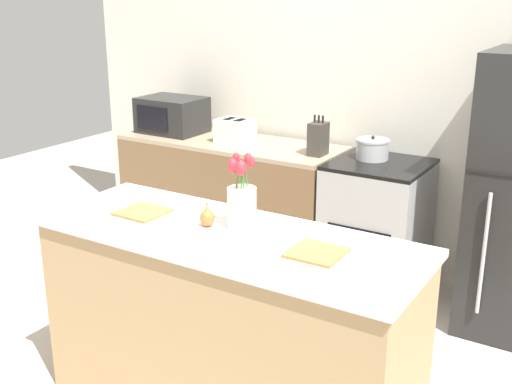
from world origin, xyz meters
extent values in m
cube|color=silver|center=(0.00, 2.00, 1.35)|extent=(5.20, 0.08, 2.70)
cube|color=tan|center=(0.00, 0.00, 0.45)|extent=(1.76, 0.62, 0.90)
cube|color=silver|center=(0.00, 0.00, 0.92)|extent=(1.80, 0.66, 0.03)
cube|color=brown|center=(-1.06, 1.60, 0.44)|extent=(1.68, 0.60, 0.88)
cube|color=tan|center=(-1.06, 1.60, 0.89)|extent=(1.68, 0.60, 0.03)
cube|color=#B2B5B7|center=(0.10, 1.60, 0.44)|extent=(0.60, 0.60, 0.88)
cube|color=black|center=(0.10, 1.60, 0.89)|extent=(0.60, 0.60, 0.02)
cube|color=black|center=(0.10, 1.30, 0.41)|extent=(0.42, 0.01, 0.29)
cylinder|color=#B2B5B7|center=(0.86, 1.26, 0.57)|extent=(0.02, 0.02, 0.72)
cylinder|color=silver|center=(0.03, 0.08, 1.04)|extent=(0.13, 0.13, 0.19)
cylinder|color=#3D8438|center=(0.05, 0.08, 1.12)|extent=(0.05, 0.01, 0.27)
ellipsoid|color=red|center=(0.07, 0.08, 1.27)|extent=(0.03, 0.03, 0.05)
cylinder|color=#3D8438|center=(0.04, 0.11, 1.11)|extent=(0.02, 0.04, 0.24)
ellipsoid|color=red|center=(0.05, 0.13, 1.24)|extent=(0.04, 0.04, 0.05)
cylinder|color=#3D8438|center=(0.02, 0.08, 1.12)|extent=(0.08, 0.05, 0.25)
ellipsoid|color=red|center=(-0.01, 0.11, 1.26)|extent=(0.03, 0.03, 0.05)
cylinder|color=#3D8438|center=(0.01, 0.06, 1.10)|extent=(0.03, 0.02, 0.22)
ellipsoid|color=red|center=(0.00, 0.06, 1.23)|extent=(0.04, 0.04, 0.07)
cylinder|color=#3D8438|center=(0.05, 0.05, 1.10)|extent=(0.03, 0.04, 0.22)
ellipsoid|color=red|center=(0.06, 0.04, 1.24)|extent=(0.05, 0.05, 0.07)
ellipsoid|color=#C66B33|center=(-0.12, 0.02, 0.98)|extent=(0.07, 0.07, 0.08)
cone|color=#C66B33|center=(-0.12, 0.02, 1.02)|extent=(0.04, 0.04, 0.03)
cylinder|color=brown|center=(-0.12, 0.02, 1.04)|extent=(0.01, 0.01, 0.02)
cube|color=beige|center=(-0.46, -0.03, 0.95)|extent=(0.30, 0.30, 0.01)
cube|color=#A37A42|center=(-0.46, -0.03, 0.96)|extent=(0.22, 0.22, 0.01)
cube|color=beige|center=(0.46, -0.03, 0.95)|extent=(0.30, 0.30, 0.01)
cube|color=#A37A42|center=(0.46, -0.03, 0.96)|extent=(0.22, 0.22, 0.01)
cube|color=silver|center=(-1.00, 1.57, 0.99)|extent=(0.26, 0.18, 0.17)
cube|color=black|center=(-1.04, 1.57, 1.08)|extent=(0.05, 0.11, 0.01)
cube|color=black|center=(-0.95, 1.57, 1.08)|extent=(0.05, 0.11, 0.01)
cube|color=black|center=(-1.14, 1.57, 1.02)|extent=(0.02, 0.02, 0.02)
cylinder|color=#B2B5B7|center=(0.02, 1.66, 0.96)|extent=(0.21, 0.21, 0.12)
cylinder|color=#B2B5B7|center=(0.02, 1.66, 1.03)|extent=(0.22, 0.22, 0.01)
sphere|color=black|center=(0.02, 1.66, 1.05)|extent=(0.02, 0.02, 0.02)
cube|color=black|center=(-1.60, 1.60, 1.04)|extent=(0.48, 0.36, 0.27)
cube|color=black|center=(-1.64, 1.42, 1.04)|extent=(0.29, 0.01, 0.18)
cube|color=#3D3833|center=(-0.33, 1.56, 1.02)|extent=(0.10, 0.14, 0.22)
cylinder|color=black|center=(-0.36, 1.56, 1.15)|extent=(0.01, 0.01, 0.05)
cylinder|color=black|center=(-0.33, 1.56, 1.15)|extent=(0.01, 0.01, 0.05)
cylinder|color=black|center=(-0.30, 1.56, 1.15)|extent=(0.01, 0.01, 0.05)
camera|label=1|loc=(1.52, -2.19, 1.99)|focal=45.00mm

